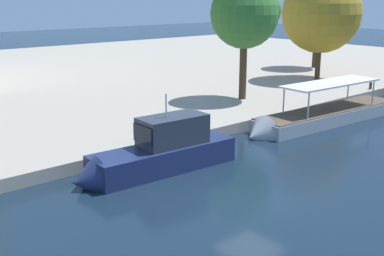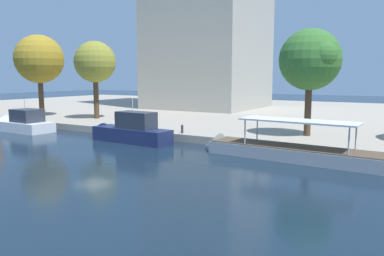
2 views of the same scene
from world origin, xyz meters
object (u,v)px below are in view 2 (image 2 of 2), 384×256
at_px(tree_0, 96,63).
at_px(motor_yacht_2, 128,133).
at_px(motor_yacht_1, 22,125).
at_px(tour_boat_3, 285,154).
at_px(tree_5, 311,60).
at_px(mooring_bollard_0, 182,129).
at_px(tree_1, 40,60).

bearing_deg(tree_0, motor_yacht_2, -34.62).
distance_m(motor_yacht_1, motor_yacht_2, 14.61).
bearing_deg(motor_yacht_1, tour_boat_3, -176.34).
distance_m(tour_boat_3, tree_5, 10.07).
bearing_deg(tour_boat_3, mooring_bollard_0, -11.42).
bearing_deg(tree_1, mooring_bollard_0, -8.69).
relative_size(tree_0, tree_5, 1.03).
relative_size(motor_yacht_2, tree_5, 0.96).
xyz_separation_m(motor_yacht_2, tree_1, (-20.72, 6.82, 7.33)).
relative_size(motor_yacht_1, tree_5, 0.84).
distance_m(mooring_bollard_0, tree_0, 18.17).
distance_m(tree_0, tree_1, 8.69).
bearing_deg(tree_5, mooring_bollard_0, -157.58).
distance_m(motor_yacht_2, mooring_bollard_0, 4.97).
height_order(motor_yacht_1, tree_1, tree_1).
relative_size(motor_yacht_1, tree_1, 0.73).
bearing_deg(motor_yacht_2, mooring_bollard_0, -138.68).
xyz_separation_m(tour_boat_3, tree_0, (-26.74, 8.23, 7.26)).
distance_m(tour_boat_3, tree_0, 28.91).
relative_size(mooring_bollard_0, tree_1, 0.08).
bearing_deg(tree_5, motor_yacht_2, -152.84).
bearing_deg(tour_boat_3, motor_yacht_1, 5.35).
xyz_separation_m(mooring_bollard_0, tree_5, (10.46, 4.32, 6.24)).
distance_m(motor_yacht_1, tree_5, 30.81).
xyz_separation_m(motor_yacht_2, tree_5, (14.38, 7.38, 6.54)).
bearing_deg(motor_yacht_2, tree_0, -31.31).
height_order(mooring_bollard_0, tree_5, tree_5).
relative_size(motor_yacht_2, tree_0, 0.94).
xyz_separation_m(mooring_bollard_0, tree_1, (-24.63, 3.76, 7.04)).
bearing_deg(tree_5, motor_yacht_1, -164.50).
height_order(mooring_bollard_0, tree_0, tree_0).
xyz_separation_m(tree_0, tree_1, (-8.52, -1.60, 0.58)).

